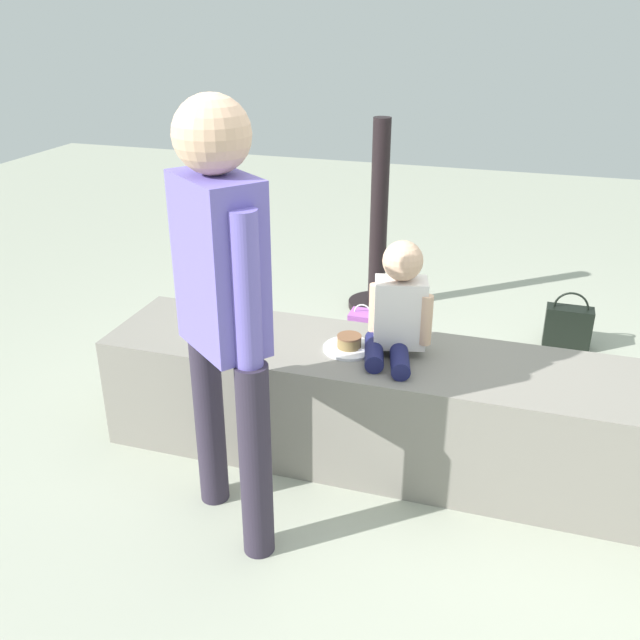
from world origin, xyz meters
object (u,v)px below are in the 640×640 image
(cake_plate, at_px, (349,345))
(handbag_black_leather, at_px, (568,326))
(adult_standing, at_px, (222,292))
(water_bottle_near_gift, at_px, (556,390))
(child_seated, at_px, (398,307))
(gift_bag, at_px, (371,339))
(party_cup_red, at_px, (223,351))
(cake_box_white, at_px, (467,364))

(cake_plate, xyz_separation_m, handbag_black_leather, (0.94, 1.38, -0.40))
(adult_standing, relative_size, handbag_black_leather, 4.66)
(cake_plate, relative_size, water_bottle_near_gift, 1.10)
(child_seated, distance_m, adult_standing, 0.81)
(adult_standing, xyz_separation_m, cake_plate, (0.29, 0.58, -0.43))
(child_seated, xyz_separation_m, cake_plate, (-0.20, -0.02, -0.19))
(child_seated, xyz_separation_m, gift_bag, (-0.29, 0.80, -0.56))
(adult_standing, bearing_deg, party_cup_red, 116.53)
(cake_plate, bearing_deg, water_bottle_near_gift, 37.06)
(child_seated, distance_m, cake_plate, 0.28)
(water_bottle_near_gift, relative_size, cake_box_white, 0.71)
(cake_plate, distance_m, cake_box_white, 1.09)
(child_seated, distance_m, water_bottle_near_gift, 1.13)
(party_cup_red, height_order, cake_box_white, party_cup_red)
(adult_standing, bearing_deg, gift_bag, 81.96)
(adult_standing, height_order, handbag_black_leather, adult_standing)
(cake_box_white, distance_m, handbag_black_leather, 0.71)
(party_cup_red, xyz_separation_m, handbag_black_leather, (1.83, 0.76, 0.07))
(water_bottle_near_gift, xyz_separation_m, cake_box_white, (-0.45, 0.22, -0.04))
(water_bottle_near_gift, bearing_deg, cake_plate, -142.94)
(child_seated, height_order, adult_standing, adult_standing)
(adult_standing, distance_m, handbag_black_leather, 2.46)
(handbag_black_leather, bearing_deg, gift_bag, -151.36)
(cake_box_white, relative_size, handbag_black_leather, 0.84)
(child_seated, bearing_deg, cake_box_white, 75.03)
(gift_bag, xyz_separation_m, handbag_black_leather, (1.03, 0.56, -0.03))
(gift_bag, height_order, cake_box_white, gift_bag)
(child_seated, bearing_deg, handbag_black_leather, 61.24)
(cake_plate, height_order, water_bottle_near_gift, cake_plate)
(water_bottle_near_gift, bearing_deg, handbag_black_leather, 85.18)
(child_seated, bearing_deg, gift_bag, 109.78)
(gift_bag, xyz_separation_m, water_bottle_near_gift, (0.97, -0.15, -0.07))
(adult_standing, height_order, gift_bag, adult_standing)
(gift_bag, bearing_deg, handbag_black_leather, 28.64)
(child_seated, distance_m, party_cup_red, 1.41)
(water_bottle_near_gift, bearing_deg, child_seated, -136.59)
(water_bottle_near_gift, height_order, handbag_black_leather, handbag_black_leather)
(adult_standing, distance_m, cake_plate, 0.78)
(adult_standing, bearing_deg, child_seated, 51.18)
(cake_box_white, bearing_deg, child_seated, -104.97)
(adult_standing, xyz_separation_m, water_bottle_near_gift, (1.17, 1.25, -0.87))
(adult_standing, distance_m, gift_bag, 1.62)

